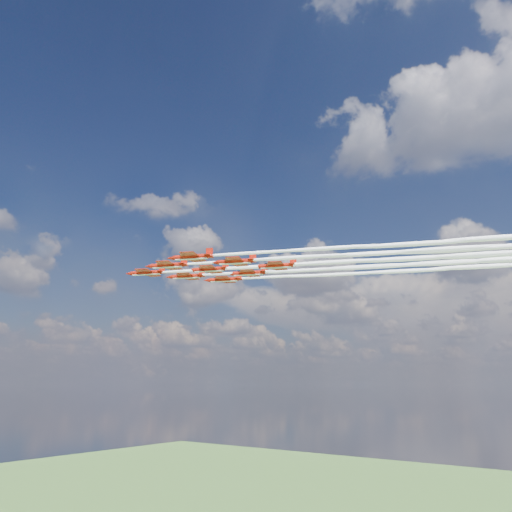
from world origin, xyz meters
name	(u,v)px	position (x,y,z in m)	size (l,w,h in m)	color
jet_lead	(412,258)	(54.69, 18.01, 87.02)	(136.41, 62.07, 2.91)	#A71509
jet_row2_port	(455,249)	(65.74, 15.34, 87.02)	(136.41, 62.07, 2.91)	#A71509
jet_row2_starb	(447,263)	(60.31, 27.89, 87.02)	(136.41, 62.07, 2.91)	#A71509
jet_row3_port	(506,238)	(76.79, 12.67, 87.02)	(136.41, 62.07, 2.91)	#A71509
jet_row3_centre	(492,254)	(71.36, 25.22, 87.02)	(136.41, 62.07, 2.91)	#A71509
jet_row3_starb	(480,267)	(65.93, 37.78, 87.02)	(136.41, 62.07, 2.91)	#A71509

